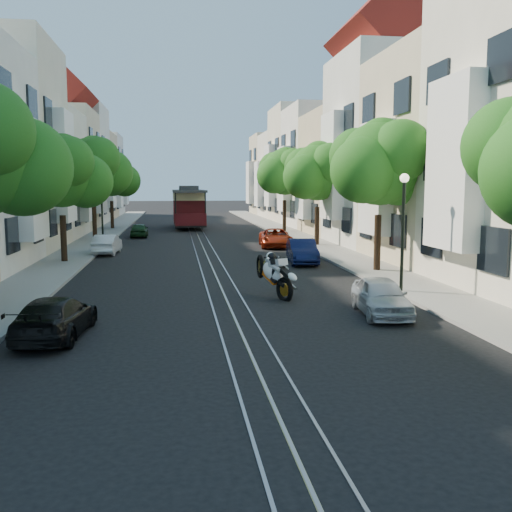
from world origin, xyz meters
name	(u,v)px	position (x,y,z in m)	size (l,w,h in m)	color
ground	(198,237)	(0.00, 28.00, 0.00)	(200.00, 200.00, 0.00)	black
sidewalk_east	(292,235)	(7.25, 28.00, 0.06)	(2.50, 80.00, 0.12)	gray
sidewalk_west	(100,237)	(-7.25, 28.00, 0.06)	(2.50, 80.00, 0.12)	gray
rail_left	(191,237)	(-0.55, 28.00, 0.01)	(0.06, 80.00, 0.02)	gray
rail_slot	(198,236)	(0.00, 28.00, 0.01)	(0.06, 80.00, 0.02)	gray
rail_right	(206,236)	(0.55, 28.00, 0.01)	(0.06, 80.00, 0.02)	gray
lane_line	(198,237)	(0.00, 28.00, 0.00)	(0.08, 80.00, 0.01)	tan
townhouses_east	(351,168)	(11.87, 27.91, 5.18)	(7.75, 72.00, 12.00)	beige
townhouses_west	(31,168)	(-11.87, 27.91, 5.08)	(7.75, 72.00, 11.76)	silver
tree_e_b	(381,165)	(7.26, 8.98, 4.73)	(4.93, 4.08, 6.68)	black
tree_e_c	(319,173)	(7.26, 19.98, 4.60)	(4.84, 3.99, 6.52)	black
tree_e_d	(285,173)	(7.26, 30.98, 4.87)	(5.01, 4.16, 6.85)	black
tree_w_b	(62,174)	(-7.14, 13.98, 4.40)	(4.72, 3.87, 6.27)	black
tree_w_c	(93,167)	(-7.14, 24.98, 5.07)	(5.13, 4.28, 7.09)	black
tree_w_d	(112,177)	(-7.14, 35.98, 4.60)	(4.84, 3.99, 6.52)	black
lamp_east	(403,215)	(6.30, 4.00, 2.85)	(0.32, 0.32, 4.16)	black
lamp_west	(102,201)	(-6.30, 22.00, 2.85)	(0.32, 0.32, 4.16)	black
sportbike_rider	(274,272)	(1.68, 4.03, 0.88)	(1.06, 2.23, 1.63)	black
cable_car	(189,205)	(-0.50, 37.04, 2.06)	(2.97, 9.10, 3.48)	black
parked_car_e_near	(381,296)	(4.40, 0.90, 0.57)	(1.34, 3.33, 1.13)	#A8AEB5
parked_car_e_mid	(302,251)	(4.53, 12.31, 0.60)	(1.28, 3.66, 1.21)	#0B133B
parked_car_e_far	(276,238)	(4.52, 19.91, 0.58)	(1.92, 4.17, 1.16)	maroon
parked_car_w_near	(55,317)	(-4.75, -0.42, 0.53)	(1.50, 3.68, 1.07)	black
parked_car_w_mid	(107,244)	(-5.55, 17.68, 0.56)	(1.18, 3.40, 1.12)	silver
parked_car_w_far	(139,230)	(-4.40, 28.10, 0.53)	(1.25, 3.11, 1.06)	#143218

